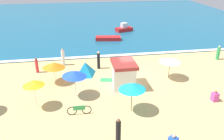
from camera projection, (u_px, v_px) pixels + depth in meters
The scene contains 20 objects.
ground_plane at pixel (131, 78), 22.96m from camera, with size 60.00×60.00×0.00m, color #D8B775.
ocean_water at pixel (100, 18), 48.10m from camera, with size 60.00×44.00×0.10m, color #196084.
wave_breaker_foam at pixel (119, 55), 28.58m from camera, with size 57.00×0.70×0.01m, color white.
lifeguard_cabana at pixel (124, 74), 21.13m from camera, with size 2.15×2.74×2.35m.
beach_umbrella_1 at pixel (132, 87), 17.08m from camera, with size 2.59×2.59×2.36m.
beach_umbrella_2 at pixel (54, 65), 21.59m from camera, with size 2.74×2.73×2.03m.
beach_umbrella_3 at pixel (74, 74), 19.13m from camera, with size 2.56×2.54×2.33m.
beach_umbrella_4 at pixel (170, 60), 22.25m from camera, with size 2.86×2.86×2.07m.
beach_umbrella_5 at pixel (33, 83), 17.54m from camera, with size 2.31×2.31×2.36m.
beach_tent at pixel (85, 69), 23.37m from camera, with size 2.43×2.33×1.41m.
parked_bicycle at pixel (79, 110), 17.37m from camera, with size 1.82×0.09×0.76m.
beachgoer_1 at pixel (63, 57), 25.68m from camera, with size 0.40×0.40×1.89m.
beachgoer_2 at pixel (99, 60), 24.80m from camera, with size 0.45×0.45×1.95m.
beachgoer_3 at pixel (37, 65), 23.95m from camera, with size 0.41×0.41×1.62m.
beachgoer_7 at pixel (218, 53), 27.25m from camera, with size 0.41×0.41×1.69m.
beachgoer_8 at pixel (215, 97), 19.09m from camera, with size 0.51×0.51×0.93m.
beachgoer_9 at pixel (118, 132), 14.28m from camera, with size 0.42×0.42×1.88m.
beach_towel_0 at pixel (108, 80), 22.66m from camera, with size 1.72×1.13×0.01m.
small_boat_0 at pixel (124, 28), 38.59m from camera, with size 2.94×2.12×1.36m.
small_boat_1 at pixel (108, 38), 34.08m from camera, with size 3.77×1.78×0.51m.
Camera 1 is at (-5.10, -20.00, 10.28)m, focal length 37.52 mm.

